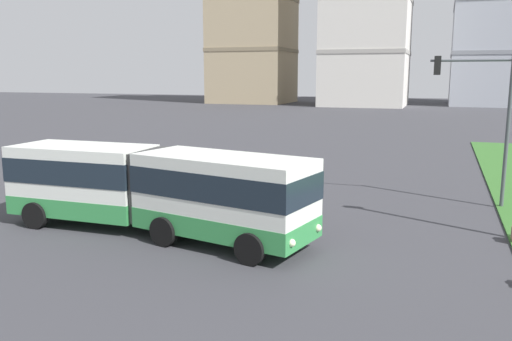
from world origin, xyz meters
The scene contains 4 objects.
articulated_bus centered at (-3.51, 13.87, 1.65)m, with size 11.92×3.88×3.00m.
car_grey_wagon centered at (-6.04, 18.73, 0.75)m, with size 4.47×2.16×1.58m.
traffic_light_far_right centered at (7.61, 22.00, 4.34)m, with size 3.31×0.28×6.41m.
apartment_tower_west centered at (-30.00, 98.47, 19.69)m, with size 14.90×14.53×39.34m.
Camera 1 is at (5.96, -2.28, 5.65)m, focal length 37.15 mm.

